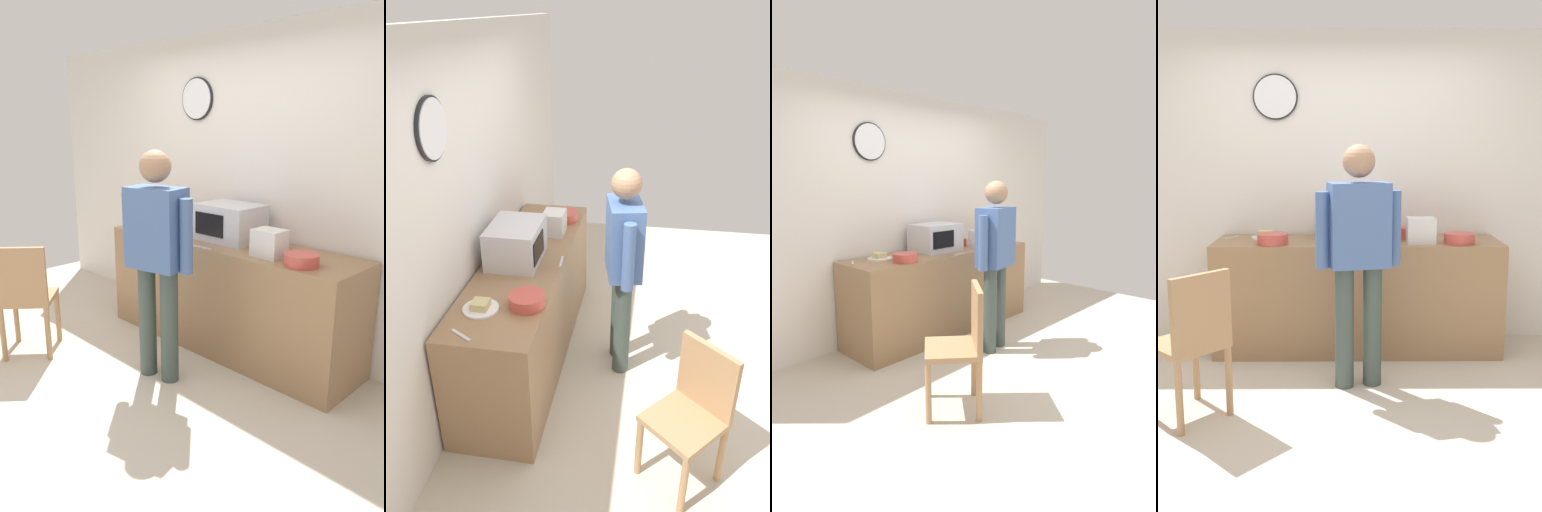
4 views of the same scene
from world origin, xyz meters
TOP-DOWN VIEW (x-y plane):
  - ground_plane at (0.00, 0.00)m, footprint 6.00×6.00m
  - back_wall at (-0.00, 1.60)m, footprint 5.40×0.13m
  - kitchen_counter at (0.15, 1.22)m, footprint 2.29×0.62m
  - microwave at (0.11, 1.28)m, footprint 0.50×0.39m
  - sandwich_plate at (-0.61, 1.32)m, footprint 0.24×0.24m
  - salad_bowl at (-0.51, 1.04)m, footprint 0.24×0.24m
  - cereal_bowl at (0.53, 1.33)m, footprint 0.17×0.17m
  - mixing_bowl at (0.94, 1.06)m, footprint 0.24×0.24m
  - toaster at (0.64, 1.10)m, footprint 0.22×0.18m
  - fork_utensil at (-0.90, 1.35)m, footprint 0.10×0.16m
  - spoon_utensil at (0.13, 0.93)m, footprint 0.17×0.03m
  - person_standing at (0.14, 0.46)m, footprint 0.58×0.32m
  - wooden_chair at (-0.87, -0.06)m, footprint 0.56×0.56m

SIDE VIEW (x-z plane):
  - ground_plane at x=0.00m, z-range 0.00..0.00m
  - kitchen_counter at x=0.15m, z-range 0.00..0.91m
  - wooden_chair at x=-0.87m, z-range 0.05..0.99m
  - fork_utensil at x=-0.90m, z-range 0.91..0.92m
  - spoon_utensil at x=0.13m, z-range 0.91..0.92m
  - sandwich_plate at x=-0.61m, z-range 0.90..0.97m
  - mixing_bowl at x=0.94m, z-range 0.91..1.00m
  - salad_bowl at x=-0.51m, z-range 0.91..1.00m
  - cereal_bowl at x=0.53m, z-range 0.91..1.00m
  - person_standing at x=0.14m, z-range 0.14..1.82m
  - toaster at x=0.64m, z-range 0.91..1.11m
  - microwave at x=0.11m, z-range 0.91..1.21m
  - back_wall at x=0.00m, z-range 0.00..2.60m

